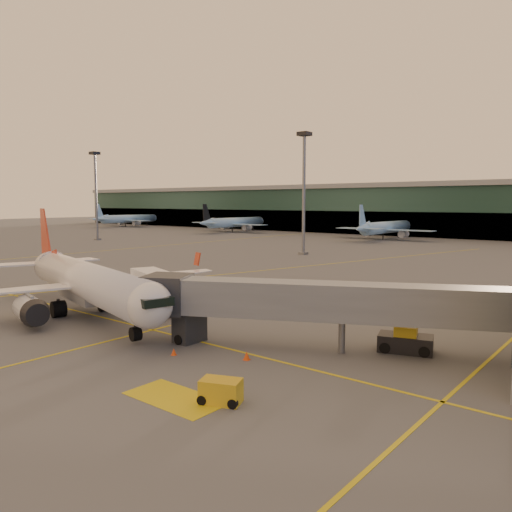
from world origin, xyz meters
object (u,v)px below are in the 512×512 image
Objects in this scene: gpu_cart at (221,392)px; main_airplane at (84,282)px; pushback_tug at (406,341)px; catering_truck at (152,290)px.

main_airplane is at bearing 141.10° from gpu_cart.
pushback_tug is (29.20, 8.32, -2.54)m from main_airplane.
catering_truck is 23.26m from gpu_cart.
pushback_tug reaches higher than gpu_cart.
gpu_cart is at bearing -10.51° from catering_truck.
catering_truck is at bearing 127.32° from gpu_cart.
catering_truck is at bearing 55.06° from main_airplane.
pushback_tug is (24.20, 4.03, -1.70)m from catering_truck.
pushback_tug is at bearing 30.27° from main_airplane.
main_airplane is 6.64m from catering_truck.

